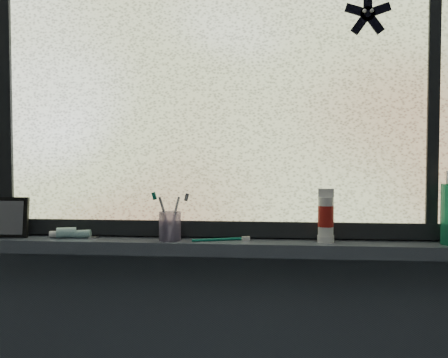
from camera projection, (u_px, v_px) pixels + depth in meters
name	position (u px, v px, depth m)	size (l,w,h in m)	color
wall_back	(238.00, 166.00, 1.62)	(3.00, 0.01, 2.50)	#9EA3A8
windowsill	(236.00, 247.00, 1.56)	(1.62, 0.14, 0.04)	#47505F
window_pane	(238.00, 79.00, 1.59)	(1.50, 0.01, 1.00)	silver
frame_bottom	(238.00, 229.00, 1.60)	(1.60, 0.03, 0.05)	black
frame_left	(5.00, 82.00, 1.66)	(0.05, 0.03, 1.10)	black
frame_mullion	(433.00, 76.00, 1.53)	(0.04, 0.03, 1.00)	black
starfish_sticker	(368.00, 14.00, 1.53)	(0.15, 0.02, 0.15)	black
vanity_mirror	(12.00, 217.00, 1.62)	(0.10, 0.05, 0.13)	black
toothpaste_tube	(72.00, 233.00, 1.60)	(0.19, 0.04, 0.03)	white
toothbrush_cup	(170.00, 226.00, 1.55)	(0.07, 0.07, 0.09)	#A393C2
toothbrush_lying	(217.00, 239.00, 1.55)	(0.20, 0.02, 0.01)	#0C735D
cream_tube	(326.00, 214.00, 1.52)	(0.05, 0.05, 0.12)	silver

